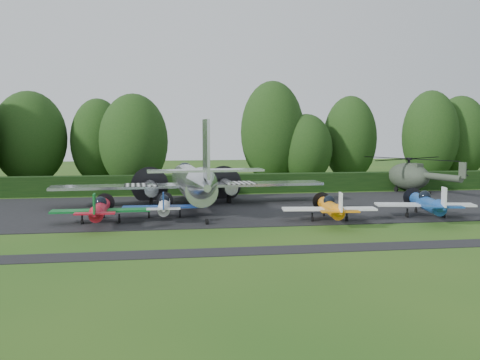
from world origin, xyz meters
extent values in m
plane|color=#225016|center=(0.00, 0.00, 0.00)|extent=(160.00, 160.00, 0.00)
cube|color=black|center=(0.00, 10.00, 0.00)|extent=(70.00, 18.00, 0.01)
cube|color=black|center=(0.00, -6.00, 0.00)|extent=(70.00, 2.00, 0.00)
cube|color=black|center=(0.00, 21.00, 0.00)|extent=(90.00, 1.60, 2.00)
cylinder|color=silver|center=(-5.72, 11.73, 2.08)|extent=(2.52, 13.17, 2.52)
cone|color=silver|center=(-5.72, 19.10, 2.08)|extent=(2.52, 1.65, 2.52)
cone|color=silver|center=(-5.72, 3.83, 2.63)|extent=(2.52, 3.29, 2.52)
sphere|color=black|center=(-5.72, 18.05, 2.63)|extent=(1.65, 1.65, 1.65)
cube|color=silver|center=(-5.72, 12.83, 1.76)|extent=(24.14, 2.63, 0.24)
cube|color=white|center=(-10.10, 12.83, 1.89)|extent=(2.85, 2.74, 0.05)
cube|color=white|center=(-1.33, 12.83, 1.89)|extent=(2.85, 2.74, 0.05)
cylinder|color=silver|center=(-9.23, 13.49, 1.48)|extent=(1.21, 3.51, 1.21)
cylinder|color=silver|center=(-2.20, 13.49, 1.48)|extent=(1.21, 3.51, 1.21)
cylinder|color=black|center=(-9.23, 15.95, 1.48)|extent=(3.51, 0.03, 3.51)
cylinder|color=black|center=(-2.20, 15.95, 1.48)|extent=(3.51, 0.03, 3.51)
cube|color=silver|center=(-5.72, 2.95, 3.84)|extent=(8.23, 1.54, 0.15)
cube|color=silver|center=(-5.72, 2.62, 5.38)|extent=(0.20, 2.41, 4.17)
cylinder|color=black|center=(-9.23, 13.05, 0.27)|extent=(0.27, 0.99, 0.99)
cylinder|color=black|center=(-2.20, 13.05, 0.27)|extent=(0.27, 0.99, 0.99)
cylinder|color=black|center=(-5.72, 2.51, 0.20)|extent=(0.20, 0.48, 0.48)
cylinder|color=#B61025|center=(-12.74, 3.71, 1.09)|extent=(0.96, 5.47, 0.96)
sphere|color=black|center=(-12.74, 4.31, 1.54)|extent=(0.84, 0.84, 0.84)
cube|color=#0F6928|center=(-12.74, 4.21, 0.95)|extent=(6.96, 1.29, 0.14)
cube|color=#B61025|center=(-12.74, 0.43, 1.34)|extent=(2.59, 0.70, 0.10)
cube|color=#0F6928|center=(-12.74, 0.33, 1.99)|extent=(0.10, 0.80, 1.29)
cylinder|color=black|center=(-12.74, 7.24, 1.09)|extent=(1.49, 0.02, 1.49)
cylinder|color=black|center=(-14.04, 4.01, 0.18)|extent=(0.14, 0.44, 0.44)
cylinder|color=black|center=(-11.45, 4.01, 0.18)|extent=(0.14, 0.44, 0.44)
cylinder|color=black|center=(-12.74, 6.30, 0.16)|extent=(0.12, 0.40, 0.40)
cylinder|color=silver|center=(-8.22, 5.58, 0.99)|extent=(0.87, 4.96, 0.87)
sphere|color=black|center=(-8.22, 6.12, 1.40)|extent=(0.76, 0.76, 0.76)
cube|color=navy|center=(-8.22, 6.03, 0.86)|extent=(6.31, 1.17, 0.13)
cube|color=silver|center=(-8.22, 2.60, 1.22)|extent=(2.34, 0.63, 0.09)
cube|color=navy|center=(-8.22, 2.51, 1.80)|extent=(0.09, 0.72, 1.17)
cylinder|color=black|center=(-8.22, 8.78, 0.99)|extent=(1.35, 0.02, 1.35)
cylinder|color=black|center=(-9.39, 5.85, 0.16)|extent=(0.13, 0.40, 0.40)
cylinder|color=black|center=(-7.05, 5.85, 0.16)|extent=(0.13, 0.40, 0.40)
cylinder|color=black|center=(-8.22, 7.93, 0.14)|extent=(0.11, 0.36, 0.36)
cylinder|color=orange|center=(3.68, 2.13, 1.08)|extent=(0.94, 5.38, 0.94)
sphere|color=black|center=(3.68, 2.71, 1.52)|extent=(0.82, 0.82, 0.82)
cube|color=white|center=(3.68, 2.62, 0.93)|extent=(6.85, 1.27, 0.14)
cube|color=orange|center=(3.68, -1.10, 1.32)|extent=(2.54, 0.68, 0.10)
cube|color=white|center=(3.68, -1.20, 1.96)|extent=(0.10, 0.78, 1.27)
cylinder|color=black|center=(3.68, 5.60, 1.08)|extent=(1.47, 0.02, 1.47)
cylinder|color=black|center=(2.40, 2.42, 0.18)|extent=(0.14, 0.43, 0.43)
cylinder|color=black|center=(4.95, 2.42, 0.18)|extent=(0.14, 0.43, 0.43)
cylinder|color=black|center=(3.68, 4.67, 0.16)|extent=(0.12, 0.39, 0.39)
cylinder|color=navy|center=(11.40, 2.57, 1.16)|extent=(1.02, 5.82, 1.02)
sphere|color=black|center=(11.40, 3.20, 1.64)|extent=(0.89, 0.89, 0.89)
cube|color=silver|center=(11.40, 3.10, 1.00)|extent=(7.40, 1.37, 0.15)
cube|color=navy|center=(11.40, -0.92, 1.43)|extent=(2.75, 0.74, 0.11)
cube|color=silver|center=(11.40, -1.03, 2.11)|extent=(0.11, 0.85, 1.37)
cylinder|color=black|center=(11.40, 6.32, 1.16)|extent=(1.59, 0.02, 1.59)
cylinder|color=black|center=(10.03, 2.88, 0.19)|extent=(0.15, 0.47, 0.47)
cylinder|color=black|center=(12.78, 2.88, 0.19)|extent=(0.15, 0.47, 0.47)
cylinder|color=black|center=(11.40, 5.32, 0.17)|extent=(0.13, 0.42, 0.42)
ellipsoid|color=#333E30|center=(17.84, 18.68, 1.72)|extent=(2.99, 5.48, 2.86)
cylinder|color=#333E30|center=(17.84, 14.37, 2.01)|extent=(0.67, 5.74, 0.67)
cube|color=#333E30|center=(17.84, 11.40, 2.87)|extent=(0.11, 0.86, 1.53)
cylinder|color=black|center=(17.84, 18.68, 3.16)|extent=(0.29, 0.29, 0.77)
cylinder|color=black|center=(17.84, 18.68, 3.59)|extent=(0.67, 0.67, 0.24)
cylinder|color=black|center=(17.84, 18.68, 3.59)|extent=(11.49, 11.49, 0.06)
cube|color=#333E30|center=(17.84, 17.91, 2.82)|extent=(0.86, 1.91, 0.67)
ellipsoid|color=black|center=(17.84, 20.21, 1.82)|extent=(1.82, 1.82, 1.64)
cylinder|color=black|center=(16.88, 19.44, 0.29)|extent=(0.17, 0.54, 0.54)
cylinder|color=black|center=(18.79, 19.44, 0.29)|extent=(0.17, 0.54, 0.54)
cylinder|color=black|center=(17.84, 15.62, 0.24)|extent=(0.15, 0.46, 0.46)
cylinder|color=black|center=(-23.79, 32.60, 1.85)|extent=(0.70, 0.70, 3.70)
ellipsoid|color=#153511|center=(-23.79, 32.60, 5.65)|extent=(8.71, 8.71, 11.29)
cylinder|color=black|center=(5.57, 30.88, 2.08)|extent=(0.70, 0.70, 4.16)
ellipsoid|color=#153511|center=(5.57, 30.88, 6.35)|extent=(7.92, 7.92, 12.71)
cylinder|color=black|center=(26.04, 29.54, 1.91)|extent=(0.70, 0.70, 3.82)
ellipsoid|color=#153511|center=(26.04, 29.54, 5.84)|extent=(7.08, 7.08, 11.68)
cylinder|color=black|center=(-11.31, 26.72, 1.76)|extent=(0.70, 0.70, 3.51)
ellipsoid|color=#153511|center=(-11.31, 26.72, 5.36)|extent=(7.70, 7.70, 10.73)
cylinder|color=black|center=(-15.86, 32.92, 1.72)|extent=(0.70, 0.70, 3.43)
ellipsoid|color=#153511|center=(-15.86, 32.92, 5.24)|extent=(6.68, 6.68, 10.48)
cylinder|color=black|center=(31.12, 31.16, 1.82)|extent=(0.70, 0.70, 3.64)
ellipsoid|color=#153511|center=(31.12, 31.16, 5.57)|extent=(7.32, 7.32, 11.13)
cylinder|color=black|center=(16.02, 31.58, 1.80)|extent=(0.70, 0.70, 3.60)
ellipsoid|color=#153511|center=(16.02, 31.58, 5.50)|extent=(6.87, 6.87, 11.00)
cylinder|color=black|center=(9.52, 29.37, 1.41)|extent=(0.70, 0.70, 2.82)
ellipsoid|color=#153511|center=(9.52, 29.37, 4.30)|extent=(6.52, 6.52, 8.61)
camera|label=1|loc=(-8.68, -34.74, 6.81)|focal=40.00mm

